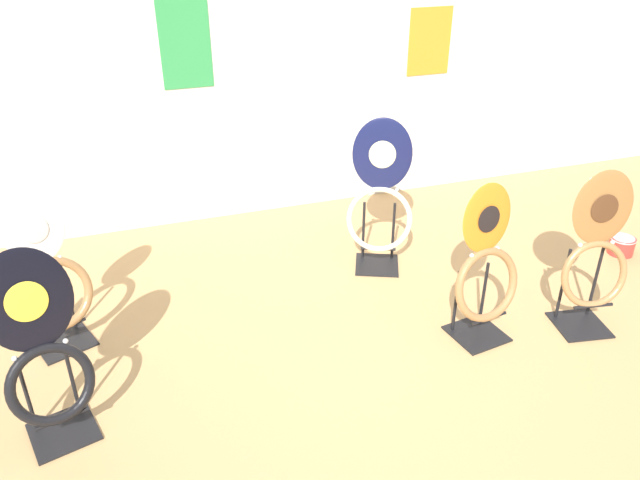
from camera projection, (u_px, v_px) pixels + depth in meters
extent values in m
plane|color=tan|center=(457.00, 415.00, 2.95)|extent=(14.00, 14.00, 0.00)
cube|color=silver|center=(301.00, 35.00, 4.35)|extent=(8.00, 0.06, 2.60)
cube|color=orange|center=(430.00, 41.00, 4.65)|extent=(0.34, 0.01, 0.49)
cube|color=#2D8E47|center=(185.00, 40.00, 4.09)|extent=(0.33, 0.01, 0.64)
cube|color=black|center=(377.00, 265.00, 4.13)|extent=(0.37, 0.37, 0.01)
cylinder|color=black|center=(363.00, 230.00, 4.12)|extent=(0.02, 0.02, 0.41)
cylinder|color=black|center=(393.00, 231.00, 4.10)|extent=(0.02, 0.02, 0.41)
cylinder|color=black|center=(378.00, 249.00, 3.99)|extent=(0.21, 0.10, 0.02)
torus|color=beige|center=(379.00, 219.00, 3.95)|extent=(0.45, 0.31, 0.41)
ellipsoid|color=#141942|center=(382.00, 154.00, 3.83)|extent=(0.37, 0.22, 0.45)
ellipsoid|color=beige|center=(382.00, 155.00, 3.81)|extent=(0.16, 0.09, 0.17)
sphere|color=silver|center=(364.00, 189.00, 3.91)|extent=(0.02, 0.02, 0.02)
sphere|color=silver|center=(397.00, 190.00, 3.90)|extent=(0.02, 0.02, 0.02)
cube|color=black|center=(65.00, 342.00, 3.42)|extent=(0.36, 0.36, 0.01)
cylinder|color=black|center=(34.00, 314.00, 3.34)|extent=(0.02, 0.02, 0.35)
cylinder|color=black|center=(70.00, 301.00, 3.45)|extent=(0.02, 0.02, 0.35)
cylinder|color=black|center=(65.00, 327.00, 3.30)|extent=(0.22, 0.10, 0.02)
torus|color=#9E7042|center=(54.00, 295.00, 3.25)|extent=(0.44, 0.31, 0.40)
ellipsoid|color=white|center=(34.00, 229.00, 3.13)|extent=(0.31, 0.18, 0.37)
ellipsoid|color=silver|center=(35.00, 230.00, 3.12)|extent=(0.14, 0.07, 0.14)
sphere|color=silver|center=(27.00, 268.00, 3.16)|extent=(0.02, 0.02, 0.02)
sphere|color=silver|center=(60.00, 257.00, 3.25)|extent=(0.02, 0.02, 0.02)
cube|color=black|center=(476.00, 334.00, 3.49)|extent=(0.32, 0.32, 0.01)
cylinder|color=black|center=(456.00, 301.00, 3.42)|extent=(0.02, 0.02, 0.38)
cylinder|color=black|center=(484.00, 292.00, 3.50)|extent=(0.02, 0.02, 0.38)
cylinder|color=black|center=(489.00, 318.00, 3.35)|extent=(0.22, 0.05, 0.02)
torus|color=#9E7042|center=(487.00, 285.00, 3.31)|extent=(0.43, 0.21, 0.41)
ellipsoid|color=orange|center=(487.00, 218.00, 3.18)|extent=(0.32, 0.11, 0.38)
ellipsoid|color=black|center=(489.00, 219.00, 3.17)|extent=(0.14, 0.04, 0.14)
sphere|color=silver|center=(472.00, 256.00, 3.23)|extent=(0.02, 0.02, 0.02)
sphere|color=silver|center=(497.00, 248.00, 3.29)|extent=(0.02, 0.02, 0.02)
cube|color=black|center=(579.00, 325.00, 3.56)|extent=(0.32, 0.32, 0.01)
cylinder|color=black|center=(563.00, 284.00, 3.51)|extent=(0.02, 0.02, 0.45)
cylinder|color=black|center=(595.00, 281.00, 3.54)|extent=(0.02, 0.02, 0.45)
cylinder|color=black|center=(593.00, 306.00, 3.40)|extent=(0.22, 0.06, 0.02)
torus|color=#9E7042|center=(594.00, 274.00, 3.37)|extent=(0.40, 0.20, 0.38)
ellipsoid|color=#936033|center=(603.00, 208.00, 3.24)|extent=(0.34, 0.12, 0.41)
ellipsoid|color=#4C2D19|center=(605.00, 209.00, 3.23)|extent=(0.15, 0.05, 0.16)
sphere|color=silver|center=(580.00, 245.00, 3.31)|extent=(0.02, 0.02, 0.02)
sphere|color=silver|center=(613.00, 242.00, 3.34)|extent=(0.02, 0.02, 0.02)
cube|color=black|center=(64.00, 432.00, 2.85)|extent=(0.34, 0.34, 0.01)
cylinder|color=black|center=(28.00, 399.00, 2.78)|extent=(0.02, 0.02, 0.35)
cylinder|color=black|center=(73.00, 382.00, 2.88)|extent=(0.02, 0.02, 0.35)
cylinder|color=black|center=(62.00, 419.00, 2.72)|extent=(0.22, 0.08, 0.02)
torus|color=black|center=(51.00, 384.00, 2.69)|extent=(0.40, 0.27, 0.36)
ellipsoid|color=black|center=(26.00, 301.00, 2.58)|extent=(0.40, 0.22, 0.46)
ellipsoid|color=yellow|center=(27.00, 302.00, 2.57)|extent=(0.18, 0.09, 0.17)
sphere|color=silver|center=(14.00, 358.00, 2.61)|extent=(0.02, 0.02, 0.02)
sphere|color=silver|center=(66.00, 341.00, 2.71)|extent=(0.02, 0.02, 0.02)
cylinder|color=red|center=(621.00, 246.00, 4.25)|extent=(0.17, 0.17, 0.12)
torus|color=silver|center=(623.00, 239.00, 4.22)|extent=(0.17, 0.17, 0.01)
cylinder|color=#B2B2B7|center=(624.00, 238.00, 4.22)|extent=(0.15, 0.15, 0.00)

